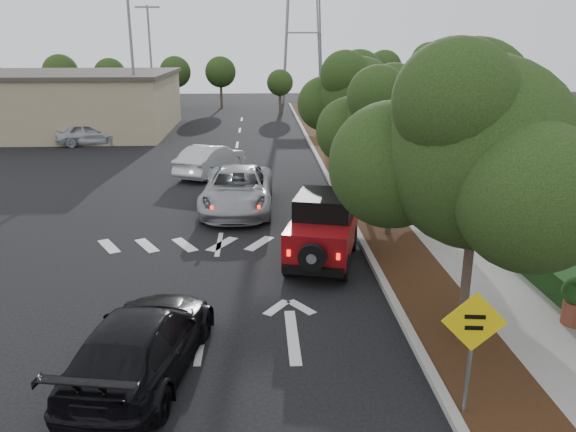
{
  "coord_description": "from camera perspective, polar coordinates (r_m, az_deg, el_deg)",
  "views": [
    {
      "loc": [
        1.3,
        -11.05,
        6.27
      ],
      "look_at": [
        2.06,
        3.0,
        1.86
      ],
      "focal_mm": 35.0,
      "sensor_mm": 36.0,
      "label": 1
    }
  ],
  "objects": [
    {
      "name": "planting_strip",
      "position": [
        24.26,
        7.22,
        2.44
      ],
      "size": [
        1.8,
        70.0,
        0.12
      ],
      "primitive_type": "cube",
      "color": "black",
      "rests_on": "ground"
    },
    {
      "name": "speed_hump_sign",
      "position": [
        9.97,
        18.23,
        -11.6
      ],
      "size": [
        1.07,
        0.15,
        2.28
      ],
      "rotation": [
        0.0,
        0.0,
        -0.12
      ],
      "color": "slate",
      "rests_on": "ground"
    },
    {
      "name": "parked_suv",
      "position": [
        37.49,
        -19.38,
        7.91
      ],
      "size": [
        4.41,
        2.44,
        1.42
      ],
      "primitive_type": "imported",
      "rotation": [
        0.0,
        0.0,
        1.76
      ],
      "color": "#B1B4B9",
      "rests_on": "ground"
    },
    {
      "name": "ground",
      "position": [
        12.77,
        -8.74,
        -12.22
      ],
      "size": [
        120.0,
        120.0,
        0.0
      ],
      "primitive_type": "plane",
      "color": "black",
      "rests_on": "ground"
    },
    {
      "name": "sidewalk",
      "position": [
        24.66,
        11.57,
        2.47
      ],
      "size": [
        2.0,
        70.0,
        0.12
      ],
      "primitive_type": "cube",
      "color": "gray",
      "rests_on": "ground"
    },
    {
      "name": "hedge",
      "position": [
        24.97,
        14.73,
        3.24
      ],
      "size": [
        0.8,
        70.0,
        0.8
      ],
      "primitive_type": "cube",
      "color": "black",
      "rests_on": "ground"
    },
    {
      "name": "red_jeep",
      "position": [
        16.52,
        3.66,
        -1.16
      ],
      "size": [
        2.57,
        4.1,
        2.01
      ],
      "rotation": [
        0.0,
        0.0,
        -0.26
      ],
      "color": "black",
      "rests_on": "ground"
    },
    {
      "name": "street_tree_far",
      "position": [
        25.22,
        6.82,
        2.89
      ],
      "size": [
        3.4,
        3.4,
        5.62
      ],
      "primitive_type": null,
      "color": "black",
      "rests_on": "ground"
    },
    {
      "name": "light_pole_b",
      "position": [
        50.23,
        -13.37,
        9.78
      ],
      "size": [
        2.0,
        0.22,
        9.0
      ],
      "primitive_type": null,
      "color": "slate",
      "rests_on": "ground"
    },
    {
      "name": "black_suv_oncoming",
      "position": [
        11.46,
        -14.61,
        -12.36
      ],
      "size": [
        2.72,
        5.01,
        1.38
      ],
      "primitive_type": "imported",
      "rotation": [
        0.0,
        0.0,
        2.97
      ],
      "color": "black",
      "rests_on": "ground"
    },
    {
      "name": "transmission_tower",
      "position": [
        59.57,
        1.46,
        11.37
      ],
      "size": [
        7.0,
        4.0,
        28.0
      ],
      "primitive_type": null,
      "color": "slate",
      "rests_on": "ground"
    },
    {
      "name": "light_pole_a",
      "position": [
        38.38,
        -14.92,
        7.43
      ],
      "size": [
        2.0,
        0.22,
        9.0
      ],
      "primitive_type": null,
      "color": "slate",
      "rests_on": "ground"
    },
    {
      "name": "street_tree_near",
      "position": [
        13.01,
        17.03,
        -12.26
      ],
      "size": [
        3.8,
        3.8,
        5.92
      ],
      "primitive_type": null,
      "color": "black",
      "rests_on": "ground"
    },
    {
      "name": "curb",
      "position": [
        24.1,
        4.88,
        2.45
      ],
      "size": [
        0.2,
        70.0,
        0.15
      ],
      "primitive_type": "cube",
      "color": "#9E9B93",
      "rests_on": "ground"
    },
    {
      "name": "silver_sedan_oncoming",
      "position": [
        27.54,
        -7.87,
        5.67
      ],
      "size": [
        3.29,
        4.74,
        1.48
      ],
      "primitive_type": "imported",
      "rotation": [
        0.0,
        0.0,
        2.71
      ],
      "color": "#B7BAC0",
      "rests_on": "ground"
    },
    {
      "name": "street_tree_mid",
      "position": [
        19.13,
        10.07,
        -2.01
      ],
      "size": [
        3.2,
        3.2,
        5.32
      ],
      "primitive_type": null,
      "color": "black",
      "rests_on": "ground"
    },
    {
      "name": "silver_suv_ahead",
      "position": [
        21.67,
        -5.13,
        2.69
      ],
      "size": [
        2.82,
        5.78,
        1.58
      ],
      "primitive_type": "imported",
      "rotation": [
        0.0,
        0.0,
        -0.04
      ],
      "color": "#9A9CA1",
      "rests_on": "ground"
    },
    {
      "name": "commercial_building",
      "position": [
        44.75,
        -26.28,
        10.18
      ],
      "size": [
        22.0,
        12.0,
        4.0
      ],
      "primitive_type": "cube",
      "color": "gray",
      "rests_on": "ground"
    }
  ]
}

